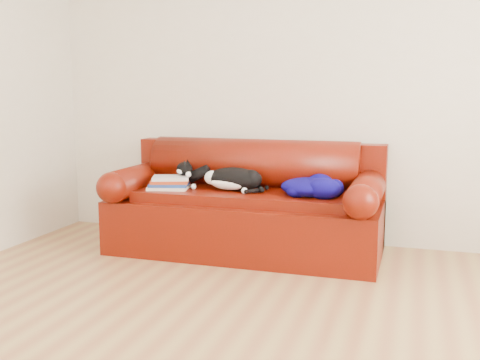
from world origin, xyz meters
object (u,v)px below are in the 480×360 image
Objects in this scene: blanket at (311,186)px; book_stack at (170,183)px; sofa_base at (246,222)px; cat at (233,179)px.

book_stack is at bearing -176.77° from blanket.
sofa_base is 0.68m from book_stack.
cat reaches higher than blanket.
blanket is at bearing -7.99° from sofa_base.
book_stack is at bearing -166.83° from sofa_base.
book_stack is at bearing -168.93° from cat.
sofa_base is 4.03× the size of blanket.
blanket is (0.62, -0.02, -0.02)m from cat.
sofa_base is 0.36m from cat.
book_stack is 0.51m from cat.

